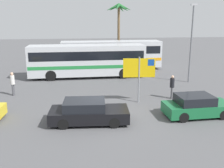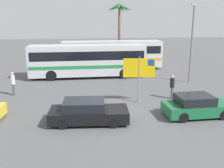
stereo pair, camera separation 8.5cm
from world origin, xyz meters
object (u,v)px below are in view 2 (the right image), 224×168
at_px(ferry_sign, 140,70).
at_px(bus_rear_coach, 112,53).
at_px(bus_front_coach, 88,59).
at_px(pedestrian_near_sign, 13,82).
at_px(car_green, 197,106).
at_px(pedestrian_by_bus, 172,85).
at_px(car_black, 88,112).

bearing_deg(ferry_sign, bus_rear_coach, 97.00).
relative_size(bus_front_coach, pedestrian_near_sign, 6.22).
distance_m(bus_front_coach, car_green, 13.05).
bearing_deg(pedestrian_near_sign, bus_rear_coach, 54.66).
height_order(car_green, pedestrian_near_sign, pedestrian_near_sign).
bearing_deg(car_green, pedestrian_by_bus, 92.03).
bearing_deg(car_black, bus_rear_coach, 82.02).
relative_size(bus_front_coach, pedestrian_by_bus, 6.44).
bearing_deg(pedestrian_near_sign, car_green, -19.02).
height_order(bus_front_coach, car_black, bus_front_coach).
relative_size(car_black, pedestrian_by_bus, 2.60).
bearing_deg(pedestrian_near_sign, car_black, -40.99).
distance_m(bus_front_coach, bus_rear_coach, 4.83).
xyz_separation_m(bus_rear_coach, car_green, (3.08, -15.41, -1.15)).
relative_size(bus_front_coach, ferry_sign, 3.50).
bearing_deg(bus_rear_coach, bus_front_coach, -126.94).
bearing_deg(bus_rear_coach, pedestrian_by_bus, -76.45).
relative_size(ferry_sign, pedestrian_near_sign, 1.78).
bearing_deg(ferry_sign, bus_front_coach, 116.31).
distance_m(bus_rear_coach, car_black, 15.96).
height_order(ferry_sign, pedestrian_near_sign, ferry_sign).
relative_size(bus_front_coach, car_green, 2.77).
bearing_deg(bus_rear_coach, car_green, -78.71).
xyz_separation_m(bus_rear_coach, ferry_sign, (0.29, -12.34, 0.54)).
bearing_deg(car_green, ferry_sign, 130.60).
distance_m(ferry_sign, pedestrian_near_sign, 9.65).
distance_m(bus_rear_coach, car_green, 15.76).
distance_m(bus_front_coach, pedestrian_by_bus, 9.86).
height_order(ferry_sign, pedestrian_by_bus, ferry_sign).
bearing_deg(ferry_sign, car_black, -133.73).
relative_size(bus_rear_coach, car_black, 2.47).
xyz_separation_m(bus_front_coach, ferry_sign, (3.20, -8.47, 0.54)).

